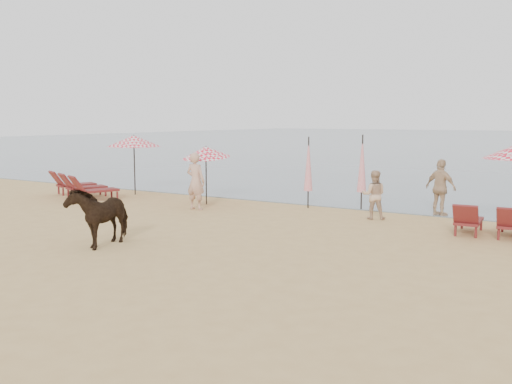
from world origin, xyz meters
TOP-DOWN VIEW (x-y plane):
  - ground at (0.00, 0.00)m, footprint 120.00×120.00m
  - lounger_cluster_left at (-9.51, 7.28)m, footprint 3.47×2.78m
  - lounger_cluster_right at (6.11, 7.68)m, footprint 2.84×1.79m
  - umbrella_open_left_a at (-8.23, 8.97)m, footprint 2.14×2.14m
  - umbrella_open_left_b at (-4.17, 8.37)m, footprint 1.72×1.75m
  - umbrella_closed_left at (1.12, 10.02)m, footprint 0.31×0.31m
  - umbrella_closed_right at (-0.63, 9.51)m, footprint 0.30×0.30m
  - cow at (-2.41, 1.59)m, footprint 1.11×1.88m
  - beachgoer_left at (-3.75, 7.20)m, footprint 0.71×0.47m
  - beachgoer_right_a at (2.08, 8.58)m, footprint 0.89×0.79m
  - beachgoer_right_b at (3.70, 10.20)m, footprint 1.16×0.80m

SIDE VIEW (x-z plane):
  - ground at x=0.00m, z-range 0.00..0.00m
  - lounger_cluster_right at x=6.11m, z-range 0.12..0.72m
  - lounger_cluster_left at x=-9.51m, z-range 0.13..0.79m
  - cow at x=-2.41m, z-range 0.00..1.49m
  - beachgoer_right_a at x=2.08m, z-range 0.00..1.51m
  - beachgoer_right_b at x=3.70m, z-range 0.00..1.83m
  - beachgoer_left at x=-3.75m, z-range 0.00..1.95m
  - umbrella_closed_right at x=-0.63m, z-range 0.28..2.76m
  - umbrella_closed_left at x=1.12m, z-range 0.29..2.85m
  - umbrella_open_left_b at x=-4.17m, z-range 0.80..2.99m
  - umbrella_open_left_a at x=-8.23m, z-range 0.97..3.41m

